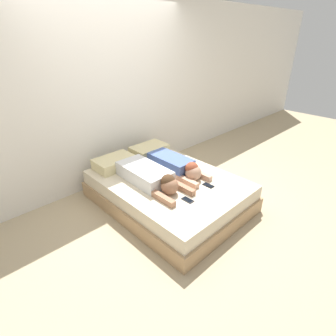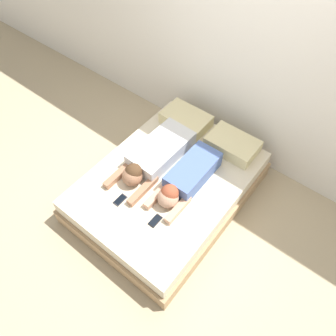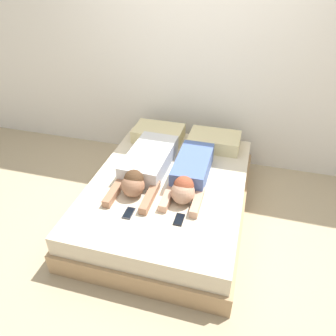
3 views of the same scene
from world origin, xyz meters
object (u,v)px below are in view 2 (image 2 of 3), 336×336
(pillow_head_right, at_px, (233,144))
(cell_phone_left, at_px, (120,200))
(pillow_head_left, at_px, (186,119))
(cell_phone_right, at_px, (155,221))
(person_right, at_px, (185,179))
(person_left, at_px, (154,156))
(bed, at_px, (168,187))

(pillow_head_right, height_order, cell_phone_left, pillow_head_right)
(pillow_head_left, bearing_deg, cell_phone_right, -66.08)
(person_right, bearing_deg, pillow_head_left, 125.85)
(person_left, height_order, cell_phone_left, person_left)
(cell_phone_left, bearing_deg, person_right, 54.15)
(person_right, bearing_deg, person_left, 174.88)
(person_left, bearing_deg, pillow_head_left, 96.48)
(bed, distance_m, cell_phone_right, 0.58)
(pillow_head_left, height_order, pillow_head_right, same)
(pillow_head_left, distance_m, pillow_head_right, 0.64)
(person_right, height_order, cell_phone_left, person_right)
(cell_phone_left, bearing_deg, person_left, 94.55)
(bed, relative_size, person_left, 1.83)
(bed, xyz_separation_m, pillow_head_right, (0.32, 0.75, 0.27))
(person_right, relative_size, cell_phone_right, 6.43)
(pillow_head_right, relative_size, cell_phone_right, 3.84)
(pillow_head_right, bearing_deg, person_left, -129.43)
(person_right, bearing_deg, cell_phone_right, -87.09)
(pillow_head_left, distance_m, cell_phone_right, 1.36)
(pillow_head_left, relative_size, cell_phone_right, 3.84)
(pillow_head_left, height_order, person_left, person_left)
(person_left, xyz_separation_m, cell_phone_left, (0.05, -0.59, -0.09))
(pillow_head_left, xyz_separation_m, cell_phone_right, (0.55, -1.24, -0.07))
(pillow_head_right, bearing_deg, person_right, -99.20)
(pillow_head_right, distance_m, person_right, 0.73)
(pillow_head_right, bearing_deg, bed, -113.10)
(pillow_head_right, distance_m, person_left, 0.89)
(pillow_head_left, relative_size, cell_phone_left, 3.84)
(bed, distance_m, pillow_head_right, 0.86)
(pillow_head_right, xyz_separation_m, person_right, (-0.12, -0.72, 0.03))
(bed, xyz_separation_m, cell_phone_right, (0.23, -0.49, 0.20))
(pillow_head_right, bearing_deg, cell_phone_left, -112.01)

